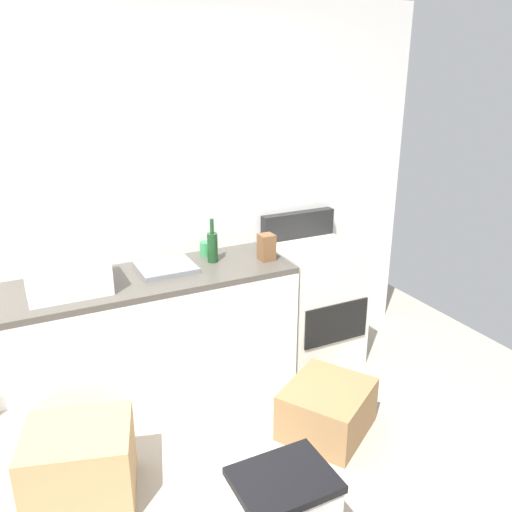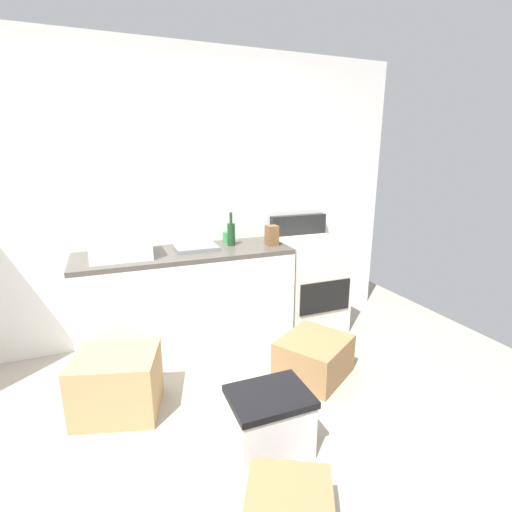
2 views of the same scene
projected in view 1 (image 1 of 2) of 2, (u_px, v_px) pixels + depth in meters
The scene contains 11 objects.
wall_back at pixel (87, 207), 3.36m from camera, with size 5.00×0.10×2.60m, color silver.
kitchen_counter at pixel (157, 338), 3.48m from camera, with size 1.80×0.60×0.90m.
stove_oven at pixel (313, 301), 3.99m from camera, with size 0.60×0.61×1.10m.
microwave at pixel (66, 270), 3.04m from camera, with size 0.46×0.34×0.27m, color white.
sink_basin at pixel (166, 267), 3.41m from camera, with size 0.36×0.32×0.03m, color slate.
wine_bottle at pixel (212, 246), 3.52m from camera, with size 0.07×0.07×0.30m.
coffee_mug at pixel (206, 249), 3.65m from camera, with size 0.08×0.08×0.10m, color #338C4C.
knife_block at pixel (267, 247), 3.56m from camera, with size 0.10×0.10×0.18m, color brown.
cardboard_box_large at pixel (80, 465), 2.71m from camera, with size 0.53×0.44×0.42m, color tan.
cardboard_box_medium at pixel (327, 409), 3.24m from camera, with size 0.52×0.47×0.31m, color olive.
storage_bin at pixel (283, 508), 2.47m from camera, with size 0.46×0.36×0.38m.
Camera 1 is at (-0.49, -1.85, 2.15)m, focal length 36.93 mm.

